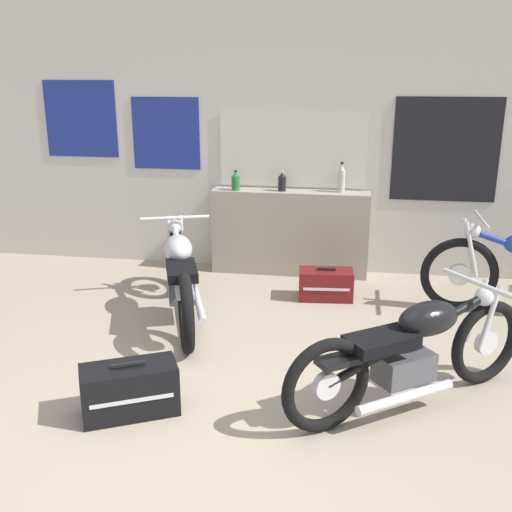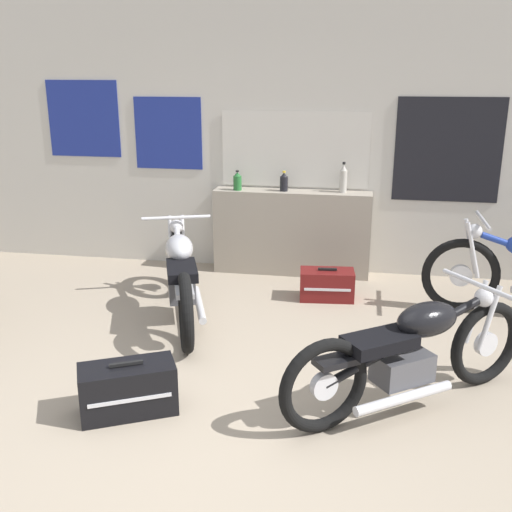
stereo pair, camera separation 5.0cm
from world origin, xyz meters
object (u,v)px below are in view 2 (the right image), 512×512
Objects in this scene: motorcycle_silver at (181,275)px; hard_case_black at (128,389)px; motorcycle_black at (412,352)px; hard_case_darkred at (327,285)px; bottle_leftmost at (237,181)px; bottle_left_center at (284,182)px; bottle_center at (343,179)px.

hard_case_black is (0.11, -1.55, -0.23)m from motorcycle_silver.
motorcycle_silver is 2.88× the size of hard_case_black.
hard_case_darkred is at bearing 109.48° from motorcycle_black.
motorcycle_silver reaches higher than hard_case_darkred.
motorcycle_silver is 1.42m from hard_case_darkred.
bottle_left_center is (0.48, 0.03, 0.00)m from bottle_leftmost.
motorcycle_black is at bearing -70.52° from hard_case_darkred.
motorcycle_black is 1.82m from hard_case_black.
motorcycle_silver reaches higher than motorcycle_black.
motorcycle_silver is at bearing 148.21° from motorcycle_black.
bottle_leftmost is at bearing -176.04° from bottle_center.
hard_case_black is 1.24× the size of hard_case_darkred.
hard_case_black is 2.48m from hard_case_darkred.
bottle_left_center is at bearing 4.09° from bottle_leftmost.
hard_case_darkred is (1.12, 2.21, -0.02)m from hard_case_black.
bottle_leftmost is at bearing 146.33° from hard_case_darkred.
motorcycle_silver is at bearing -152.03° from hard_case_darkred.
hard_case_darkred is at bearing 63.00° from hard_case_black.
bottle_center is at bearing 82.98° from hard_case_darkred.
hard_case_black is at bearing -112.42° from bottle_center.
motorcycle_silver reaches higher than hard_case_black.
bottle_leftmost is at bearing 87.48° from hard_case_black.
bottle_left_center is 0.32× the size of hard_case_black.
motorcycle_black is (1.16, -2.52, -0.60)m from bottle_left_center.
bottle_leftmost is 0.11× the size of motorcycle_silver.
bottle_left_center is 0.67× the size of bottle_center.
bottle_left_center reaches higher than hard_case_black.
motorcycle_silver is 1.57m from hard_case_black.
bottle_leftmost reaches higher than hard_case_darkred.
bottle_center is 1.16m from hard_case_darkred.
bottle_leftmost is at bearing 123.47° from motorcycle_black.
bottle_leftmost reaches higher than motorcycle_silver.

